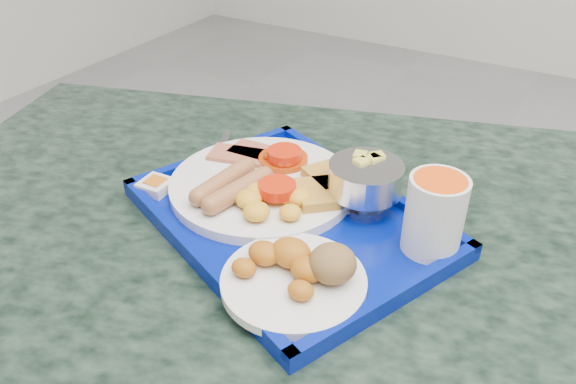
{
  "coord_description": "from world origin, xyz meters",
  "views": [
    {
      "loc": [
        -0.37,
        -0.4,
        1.21
      ],
      "look_at": [
        -0.69,
        0.14,
        0.79
      ],
      "focal_mm": 35.0,
      "sensor_mm": 36.0,
      "label": 1
    }
  ],
  "objects_px": {
    "table": "(288,324)",
    "tray": "(288,219)",
    "juice_cup": "(435,212)",
    "bread_plate": "(299,272)",
    "fruit_bowl": "(366,179)",
    "main_plate": "(265,183)"
  },
  "relations": [
    {
      "from": "juice_cup",
      "to": "bread_plate",
      "type": "bearing_deg",
      "value": -127.77
    },
    {
      "from": "bread_plate",
      "to": "juice_cup",
      "type": "bearing_deg",
      "value": 52.23
    },
    {
      "from": "main_plate",
      "to": "juice_cup",
      "type": "relative_size",
      "value": 2.66
    },
    {
      "from": "main_plate",
      "to": "fruit_bowl",
      "type": "xyz_separation_m",
      "value": [
        0.14,
        0.04,
        0.03
      ]
    },
    {
      "from": "table",
      "to": "main_plate",
      "type": "relative_size",
      "value": 5.03
    },
    {
      "from": "table",
      "to": "main_plate",
      "type": "height_order",
      "value": "main_plate"
    },
    {
      "from": "juice_cup",
      "to": "fruit_bowl",
      "type": "bearing_deg",
      "value": 158.99
    },
    {
      "from": "juice_cup",
      "to": "tray",
      "type": "bearing_deg",
      "value": -170.39
    },
    {
      "from": "bread_plate",
      "to": "fruit_bowl",
      "type": "xyz_separation_m",
      "value": [
        0.0,
        0.18,
        0.03
      ]
    },
    {
      "from": "tray",
      "to": "table",
      "type": "bearing_deg",
      "value": -58.77
    },
    {
      "from": "table",
      "to": "juice_cup",
      "type": "bearing_deg",
      "value": 11.28
    },
    {
      "from": "table",
      "to": "fruit_bowl",
      "type": "bearing_deg",
      "value": 45.97
    },
    {
      "from": "main_plate",
      "to": "juice_cup",
      "type": "bearing_deg",
      "value": -1.23
    },
    {
      "from": "tray",
      "to": "bread_plate",
      "type": "distance_m",
      "value": 0.14
    },
    {
      "from": "main_plate",
      "to": "juice_cup",
      "type": "xyz_separation_m",
      "value": [
        0.25,
        -0.01,
        0.04
      ]
    },
    {
      "from": "table",
      "to": "fruit_bowl",
      "type": "relative_size",
      "value": 13.3
    },
    {
      "from": "table",
      "to": "tray",
      "type": "xyz_separation_m",
      "value": [
        -0.0,
        0.01,
        0.2
      ]
    },
    {
      "from": "tray",
      "to": "fruit_bowl",
      "type": "height_order",
      "value": "fruit_bowl"
    },
    {
      "from": "table",
      "to": "tray",
      "type": "bearing_deg",
      "value": 121.23
    },
    {
      "from": "main_plate",
      "to": "tray",
      "type": "bearing_deg",
      "value": -31.85
    },
    {
      "from": "table",
      "to": "juice_cup",
      "type": "relative_size",
      "value": 13.4
    },
    {
      "from": "table",
      "to": "tray",
      "type": "relative_size",
      "value": 2.74
    }
  ]
}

